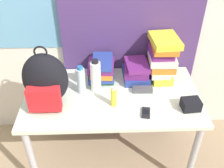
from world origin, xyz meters
TOP-DOWN VIEW (x-y plane):
  - wall_back at (-0.00, 0.80)m, footprint 6.00×0.06m
  - curtain_blue at (0.16, 0.74)m, footprint 1.11×0.04m
  - desk at (0.00, 0.36)m, footprint 1.31×0.71m
  - backpack at (-0.46, 0.29)m, footprint 0.31×0.25m
  - book_stack_left at (-0.08, 0.57)m, footprint 0.22×0.27m
  - book_stack_center at (0.20, 0.57)m, footprint 0.21×0.28m
  - book_stack_right at (0.40, 0.56)m, footprint 0.22×0.28m
  - water_bottle at (-0.23, 0.40)m, footprint 0.06×0.06m
  - sports_bottle at (-0.12, 0.42)m, footprint 0.08×0.08m
  - sunscreen_bottle at (0.01, 0.24)m, footprint 0.04×0.04m
  - cell_phone at (0.23, 0.14)m, footprint 0.07×0.11m
  - sunglasses_case at (0.23, 0.39)m, footprint 0.15×0.06m
  - camera_pouch at (0.54, 0.18)m, footprint 0.13×0.11m

SIDE VIEW (x-z plane):
  - desk at x=0.00m, z-range 0.27..0.99m
  - cell_phone at x=0.23m, z-range 0.71..0.73m
  - sunglasses_case at x=0.23m, z-range 0.71..0.75m
  - camera_pouch at x=0.54m, z-range 0.71..0.79m
  - book_stack_center at x=0.20m, z-range 0.71..0.86m
  - sunscreen_bottle at x=0.01m, z-range 0.71..0.87m
  - book_stack_left at x=-0.08m, z-range 0.71..0.90m
  - water_bottle at x=-0.23m, z-range 0.71..0.94m
  - sports_bottle at x=-0.12m, z-range 0.71..0.98m
  - book_stack_right at x=0.40m, z-range 0.72..1.08m
  - backpack at x=-0.46m, z-range 0.68..1.13m
  - curtain_blue at x=0.16m, z-range 0.00..2.50m
  - wall_back at x=0.00m, z-range 0.00..2.50m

